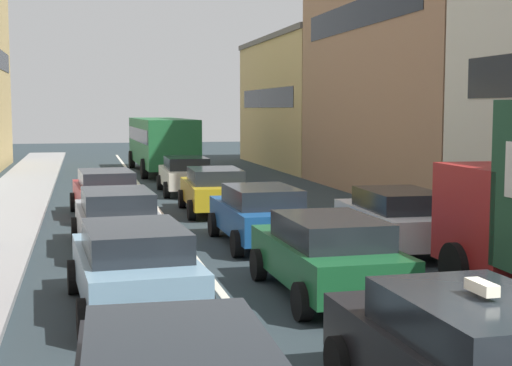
{
  "coord_description": "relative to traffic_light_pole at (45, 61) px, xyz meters",
  "views": [
    {
      "loc": [
        -4.18,
        -5.75,
        3.44
      ],
      "look_at": [
        0.0,
        12.0,
        1.6
      ],
      "focal_mm": 52.0,
      "sensor_mm": 36.0,
      "label": 1
    }
  ],
  "objects": [
    {
      "name": "building_row_right",
      "position": [
        14.35,
        21.27,
        1.33
      ],
      "size": [
        7.2,
        43.9,
        13.19
      ],
      "rotation": [
        0.0,
        0.0,
        -1.57
      ],
      "color": "tan",
      "rests_on": "ground"
    },
    {
      "name": "sedan_centre_lane_second",
      "position": [
        4.6,
        6.42,
        -3.02
      ],
      "size": [
        2.1,
        4.32,
        1.49
      ],
      "rotation": [
        0.0,
        0.0,
        1.58
      ],
      "color": "#19592D",
      "rests_on": "ground"
    },
    {
      "name": "traffic_light_pole",
      "position": [
        0.0,
        0.0,
        0.0
      ],
      "size": [
        3.58,
        0.38,
        5.5
      ],
      "color": "#2D2D33",
      "rests_on": "ground"
    },
    {
      "name": "sedan_left_lane_fourth",
      "position": [
        0.98,
        17.59,
        -3.02
      ],
      "size": [
        2.3,
        4.41,
        1.49
      ],
      "rotation": [
        0.0,
        0.0,
        1.64
      ],
      "color": "#A51E1E",
      "rests_on": "ground"
    },
    {
      "name": "sedan_centre_lane_fifth",
      "position": [
        4.34,
        23.46,
        -3.02
      ],
      "size": [
        2.1,
        4.32,
        1.49
      ],
      "rotation": [
        0.0,
        0.0,
        1.56
      ],
      "color": "beige",
      "rests_on": "ground"
    },
    {
      "name": "bus_mid_queue_primary",
      "position": [
        4.4,
        33.3,
        -2.06
      ],
      "size": [
        2.97,
        10.55,
        2.9
      ],
      "rotation": [
        0.0,
        0.0,
        1.59
      ],
      "color": "#1E6033",
      "rests_on": "ground"
    },
    {
      "name": "hatchback_centre_lane_third",
      "position": [
        4.62,
        11.72,
        -3.02
      ],
      "size": [
        2.1,
        4.32,
        1.49
      ],
      "rotation": [
        0.0,
        0.0,
        1.58
      ],
      "color": "#194C8C",
      "rests_on": "ground"
    },
    {
      "name": "sedan_left_lane_third",
      "position": [
        1.06,
        11.76,
        -3.02
      ],
      "size": [
        2.22,
        4.38,
        1.49
      ],
      "rotation": [
        0.0,
        0.0,
        1.62
      ],
      "color": "gray",
      "rests_on": "ground"
    },
    {
      "name": "sedan_right_lane_behind_truck",
      "position": [
        7.66,
        10.23,
        -3.02
      ],
      "size": [
        2.2,
        4.37,
        1.49
      ],
      "rotation": [
        0.0,
        0.0,
        1.53
      ],
      "color": "silver",
      "rests_on": "ground"
    },
    {
      "name": "taxi_centre_lane_front",
      "position": [
        4.26,
        0.63,
        -3.02
      ],
      "size": [
        2.11,
        4.32,
        1.66
      ],
      "rotation": [
        0.0,
        0.0,
        1.58
      ],
      "color": "black",
      "rests_on": "ground"
    },
    {
      "name": "coupe_centre_lane_fourth",
      "position": [
        4.48,
        17.57,
        -3.02
      ],
      "size": [
        2.17,
        4.35,
        1.49
      ],
      "rotation": [
        0.0,
        0.0,
        1.54
      ],
      "color": "#B29319",
      "rests_on": "ground"
    },
    {
      "name": "sidewalk_left",
      "position": [
        -2.25,
        19.48,
        -3.75
      ],
      "size": [
        2.6,
        64.0,
        0.14
      ],
      "primitive_type": "cube",
      "color": "#949494",
      "rests_on": "ground"
    },
    {
      "name": "wagon_left_lane_second",
      "position": [
        1.08,
        6.2,
        -3.02
      ],
      "size": [
        2.28,
        4.4,
        1.49
      ],
      "rotation": [
        0.0,
        0.0,
        1.63
      ],
      "color": "#759EB7",
      "rests_on": "ground"
    },
    {
      "name": "lane_stripe_right",
      "position": [
        6.15,
        19.48,
        -3.81
      ],
      "size": [
        0.16,
        60.0,
        0.01
      ],
      "primitive_type": "cube",
      "color": "silver",
      "rests_on": "ground"
    },
    {
      "name": "lane_stripe_left",
      "position": [
        2.75,
        19.48,
        -3.81
      ],
      "size": [
        0.16,
        60.0,
        0.01
      ],
      "primitive_type": "cube",
      "color": "silver",
      "rests_on": "ground"
    }
  ]
}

